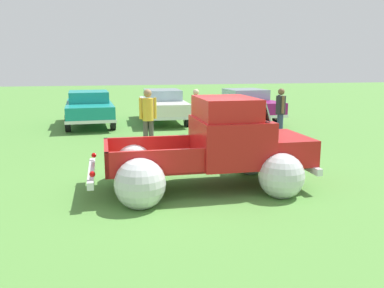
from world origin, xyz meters
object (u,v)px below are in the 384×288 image
show_car_1 (163,104)px  show_car_2 (246,104)px  spectator_2 (196,109)px  spectator_1 (148,115)px  vintage_pickup_truck (218,152)px  show_car_0 (89,107)px  spectator_0 (281,110)px

show_car_1 → show_car_2: same height
show_car_2 → spectator_2: bearing=-48.4°
spectator_1 → spectator_2: 3.01m
vintage_pickup_truck → show_car_2: vintage_pickup_truck is taller
show_car_0 → spectator_2: size_ratio=2.71×
show_car_2 → spectator_1: spectator_1 is taller
show_car_0 → spectator_1: spectator_1 is taller
show_car_1 → spectator_1: size_ratio=2.48×
show_car_1 → vintage_pickup_truck: bearing=0.0°
spectator_2 → show_car_2: bearing=62.4°
spectator_1 → spectator_2: size_ratio=1.10×
show_car_0 → spectator_0: (6.67, -4.39, 0.21)m
show_car_1 → spectator_0: size_ratio=2.63×
spectator_0 → show_car_2: bearing=-89.4°
show_car_1 → show_car_2: 3.77m
show_car_2 → spectator_2: spectator_2 is taller
vintage_pickup_truck → show_car_1: vintage_pickup_truck is taller
spectator_0 → spectator_1: (-4.74, -1.03, 0.07)m
show_car_1 → spectator_0: (3.50, -4.77, 0.21)m
show_car_1 → spectator_0: 5.92m
spectator_1 → spectator_2: bearing=138.5°
show_car_0 → spectator_2: (3.90, -3.15, 0.17)m
spectator_1 → spectator_0: bearing=101.9°
vintage_pickup_truck → show_car_1: (0.19, 9.93, 0.03)m
show_car_2 → spectator_1: size_ratio=2.35×
show_car_2 → spectator_1: (-4.99, -5.35, 0.28)m
show_car_0 → show_car_1: (3.17, 0.38, -0.00)m
spectator_1 → show_car_1: bearing=167.5°
show_car_0 → vintage_pickup_truck: bearing=14.2°
spectator_2 → vintage_pickup_truck: bearing=-81.6°
show_car_2 → spectator_0: spectator_0 is taller
spectator_0 → vintage_pickup_truck: bearing=58.3°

